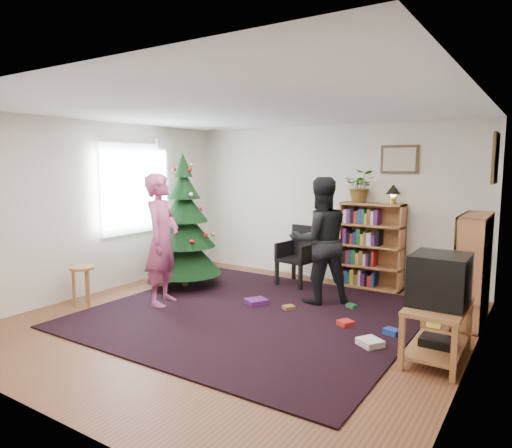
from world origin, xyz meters
The scene contains 23 objects.
floor centered at (0.00, 0.00, 0.00)m, with size 5.00×5.00×0.00m, color brown.
ceiling centered at (0.00, 0.00, 2.50)m, with size 5.00×5.00×0.00m, color white.
wall_back centered at (0.00, 2.50, 1.25)m, with size 5.00×0.02×2.50m, color silver.
wall_front centered at (0.00, -2.50, 1.25)m, with size 5.00×0.02×2.50m, color silver.
wall_left centered at (-2.50, 0.00, 1.25)m, with size 0.02×5.00×2.50m, color silver.
wall_right centered at (2.50, 0.00, 1.25)m, with size 0.02×5.00×2.50m, color silver.
rug centered at (0.00, 0.30, 0.01)m, with size 3.80×3.60×0.02m, color black.
window_pane centered at (-2.47, 0.60, 1.50)m, with size 0.04×1.20×1.40m, color silver.
curtain centered at (-2.43, 1.30, 1.50)m, with size 0.06×0.35×1.60m, color silver.
picture_back centered at (1.15, 2.48, 1.95)m, with size 0.55×0.03×0.42m.
picture_right centered at (2.48, 1.75, 1.95)m, with size 0.03×0.50×0.60m.
christmas_tree centered at (-1.60, 0.83, 0.85)m, with size 1.13×1.13×2.05m.
bookshelf_back centered at (0.82, 2.34, 0.66)m, with size 0.95×0.30×1.30m.
bookshelf_right centered at (2.34, 1.47, 0.66)m, with size 0.30×0.95×1.30m.
tv_stand centered at (2.22, 0.16, 0.33)m, with size 0.51×0.91×0.55m.
crt_tv centered at (2.22, 0.16, 0.79)m, with size 0.52×0.56×0.49m.
armchair centered at (-0.18, 1.93, 0.50)m, with size 0.57×0.57×0.92m.
stool centered at (-2.11, -0.62, 0.41)m, with size 0.32×0.32×0.53m.
person_standing centered at (-1.26, 0.00, 0.88)m, with size 0.64×0.42×1.76m, color #AF4672.
person_by_chair centered at (0.49, 1.20, 0.86)m, with size 0.83×0.65×1.72m, color black.
potted_plant centered at (0.62, 2.34, 1.55)m, with size 0.45×0.39×0.50m, color gray.
table_lamp centered at (1.12, 2.34, 1.50)m, with size 0.22×0.22×0.29m.
floor_clutter centered at (1.07, 0.66, 0.04)m, with size 2.37×1.30×0.08m.
Camera 1 is at (3.04, -4.34, 1.87)m, focal length 32.00 mm.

